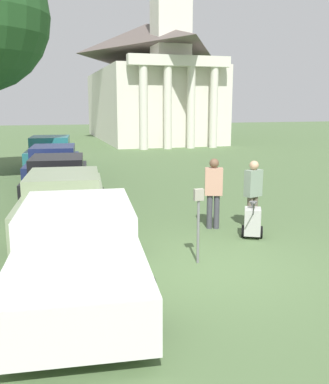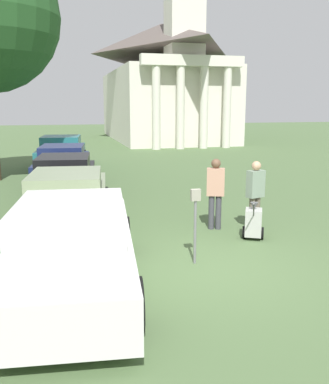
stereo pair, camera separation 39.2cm
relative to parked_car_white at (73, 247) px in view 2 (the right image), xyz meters
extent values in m
plane|color=#4C663D|center=(2.53, 0.28, -0.69)|extent=(120.00, 120.00, 0.00)
cube|color=silver|center=(0.00, 0.04, -0.13)|extent=(2.42, 5.27, 0.71)
cube|color=silver|center=(-0.02, -0.16, 0.51)|extent=(1.88, 2.30, 0.58)
cylinder|color=black|center=(-0.75, 1.71, -0.32)|extent=(0.26, 0.76, 0.74)
cylinder|color=black|center=(1.09, 1.52, -0.32)|extent=(0.26, 0.76, 0.74)
cylinder|color=black|center=(0.76, -1.62, -0.32)|extent=(0.26, 0.76, 0.74)
cube|color=gray|center=(0.00, 3.76, -0.13)|extent=(2.41, 5.34, 0.75)
cube|color=gray|center=(-0.02, 3.55, 0.47)|extent=(1.87, 2.33, 0.45)
cylinder|color=black|center=(-0.74, 5.45, -0.36)|extent=(0.25, 0.68, 0.67)
cylinder|color=black|center=(1.09, 5.25, -0.36)|extent=(0.25, 0.68, 0.67)
cylinder|color=black|center=(-1.08, 2.26, -0.36)|extent=(0.25, 0.68, 0.67)
cylinder|color=black|center=(0.75, 2.07, -0.36)|extent=(0.25, 0.68, 0.67)
cube|color=black|center=(0.00, 6.95, -0.12)|extent=(2.27, 5.02, 0.74)
cube|color=black|center=(-0.02, 6.76, 0.49)|extent=(1.76, 2.19, 0.48)
cylinder|color=black|center=(-0.69, 8.54, -0.32)|extent=(0.26, 0.75, 0.74)
cylinder|color=black|center=(1.02, 8.35, -0.32)|extent=(0.26, 0.75, 0.74)
cylinder|color=black|center=(-1.01, 5.54, -0.32)|extent=(0.26, 0.75, 0.74)
cylinder|color=black|center=(0.70, 5.36, -0.32)|extent=(0.26, 0.75, 0.74)
cube|color=#19234C|center=(0.00, 10.15, -0.13)|extent=(2.31, 5.24, 0.76)
cube|color=#19234C|center=(-0.02, 9.95, 0.51)|extent=(1.79, 2.29, 0.51)
cylinder|color=black|center=(-0.70, 11.81, -0.36)|extent=(0.25, 0.68, 0.67)
cylinder|color=black|center=(1.04, 11.63, -0.36)|extent=(0.25, 0.68, 0.67)
cylinder|color=black|center=(-1.03, 8.68, -0.36)|extent=(0.25, 0.68, 0.67)
cylinder|color=black|center=(0.71, 8.50, -0.36)|extent=(0.25, 0.68, 0.67)
cube|color=#23666B|center=(0.00, 13.98, -0.09)|extent=(2.45, 5.14, 0.81)
cube|color=#23666B|center=(-0.02, 13.79, 0.58)|extent=(1.92, 2.25, 0.54)
cylinder|color=black|center=(-0.77, 15.61, -0.33)|extent=(0.26, 0.73, 0.72)
cylinder|color=black|center=(1.11, 15.41, -0.33)|extent=(0.26, 0.73, 0.72)
cylinder|color=black|center=(-1.10, 12.55, -0.33)|extent=(0.26, 0.73, 0.72)
cylinder|color=black|center=(0.78, 12.35, -0.33)|extent=(0.26, 0.73, 0.72)
cylinder|color=slate|center=(2.28, 0.56, -0.08)|extent=(0.05, 0.05, 1.23)
cube|color=gray|center=(2.28, 0.56, 0.65)|extent=(0.18, 0.09, 0.22)
cylinder|color=#3F3F47|center=(3.55, 2.61, -0.27)|extent=(0.14, 0.14, 0.84)
cylinder|color=#3F3F47|center=(3.39, 2.67, -0.27)|extent=(0.14, 0.14, 0.84)
cube|color=tan|center=(3.47, 2.64, 0.48)|extent=(0.47, 0.35, 0.66)
sphere|color=brown|center=(3.47, 2.64, 0.92)|extent=(0.23, 0.23, 0.23)
cylinder|color=#665B4C|center=(4.45, 2.37, -0.29)|extent=(0.14, 0.14, 0.81)
cylinder|color=#665B4C|center=(4.29, 2.32, -0.29)|extent=(0.14, 0.14, 0.81)
cube|color=gray|center=(4.37, 2.34, 0.44)|extent=(0.47, 0.34, 0.64)
sphere|color=tan|center=(4.37, 2.34, 0.88)|extent=(0.22, 0.22, 0.22)
cube|color=#B2B2AD|center=(4.03, 1.70, -0.31)|extent=(0.52, 0.56, 0.60)
cone|color=#59595B|center=(4.03, 1.70, 0.07)|extent=(0.18, 0.18, 0.16)
cylinder|color=#4C4C4C|center=(3.82, 1.28, 0.09)|extent=(0.29, 0.54, 0.43)
cylinder|color=black|center=(3.85, 1.79, -0.55)|extent=(0.17, 0.27, 0.28)
cylinder|color=black|center=(4.22, 1.60, -0.55)|extent=(0.17, 0.27, 0.28)
cube|color=silver|center=(8.81, 30.33, 2.20)|extent=(8.38, 16.60, 5.79)
pyramid|color=#564C47|center=(8.81, 30.33, 7.71)|extent=(8.54, 16.93, 2.61)
cylinder|color=silver|center=(6.30, 21.43, 2.06)|extent=(0.56, 0.56, 5.50)
cylinder|color=silver|center=(7.97, 21.43, 2.06)|extent=(0.56, 0.56, 5.50)
cylinder|color=silver|center=(9.65, 21.43, 2.06)|extent=(0.56, 0.56, 5.50)
cylinder|color=silver|center=(11.33, 21.43, 2.06)|extent=(0.56, 0.56, 5.50)
cube|color=silver|center=(8.81, 21.43, 5.16)|extent=(7.12, 0.70, 0.70)
camera|label=1|loc=(-0.53, -6.73, 2.29)|focal=40.00mm
camera|label=2|loc=(-0.15, -6.84, 2.29)|focal=40.00mm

